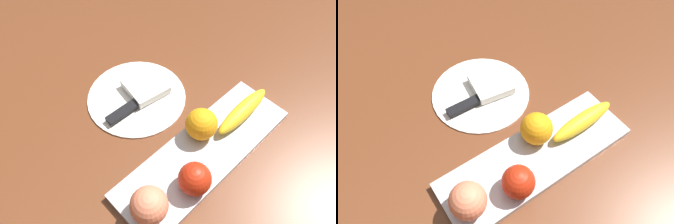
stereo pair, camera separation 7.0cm
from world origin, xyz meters
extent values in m
plane|color=brown|center=(0.00, 0.00, 0.00)|extent=(2.40, 2.40, 0.00)
cube|color=silver|center=(0.03, -0.04, 0.01)|extent=(0.43, 0.14, 0.02)
sphere|color=#B7250F|center=(-0.04, -0.08, 0.05)|extent=(0.07, 0.07, 0.07)
ellipsoid|color=yellow|center=(0.16, -0.03, 0.04)|extent=(0.17, 0.04, 0.04)
sphere|color=orange|center=(0.06, 0.00, 0.05)|extent=(0.07, 0.07, 0.07)
sphere|color=#ED7E5A|center=(-0.14, -0.05, 0.05)|extent=(0.07, 0.07, 0.07)
cylinder|color=white|center=(0.03, 0.19, 0.00)|extent=(0.24, 0.24, 0.01)
cube|color=white|center=(0.06, 0.19, 0.02)|extent=(0.10, 0.11, 0.02)
cube|color=silver|center=(0.03, 0.17, 0.01)|extent=(0.15, 0.02, 0.00)
cube|color=black|center=(-0.03, 0.17, 0.01)|extent=(0.09, 0.03, 0.01)
camera|label=1|loc=(-0.26, -0.22, 0.61)|focal=33.60mm
camera|label=2|loc=(-0.20, -0.27, 0.61)|focal=33.60mm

